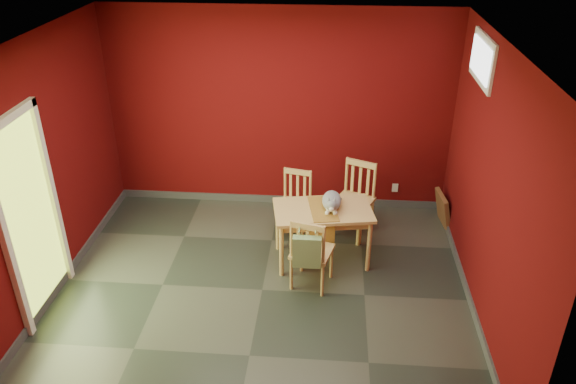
# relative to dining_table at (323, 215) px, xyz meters

# --- Properties ---
(ground) EXTENTS (4.50, 4.50, 0.00)m
(ground) POSITION_rel_dining_table_xyz_m (-0.63, -0.64, -0.61)
(ground) COLOR #2D342D
(ground) RESTS_ON ground
(room_shell) EXTENTS (4.50, 4.50, 4.50)m
(room_shell) POSITION_rel_dining_table_xyz_m (-0.63, -0.64, -0.56)
(room_shell) COLOR #4F0809
(room_shell) RESTS_ON ground
(doorway) EXTENTS (0.06, 1.01, 2.13)m
(doorway) POSITION_rel_dining_table_xyz_m (-2.86, -1.04, 0.52)
(doorway) COLOR #B7D838
(doorway) RESTS_ON ground
(window) EXTENTS (0.05, 0.90, 0.50)m
(window) POSITION_rel_dining_table_xyz_m (1.59, 0.36, 1.74)
(window) COLOR white
(window) RESTS_ON room_shell
(outlet_plate) EXTENTS (0.08, 0.02, 0.12)m
(outlet_plate) POSITION_rel_dining_table_xyz_m (0.97, 1.35, -0.31)
(outlet_plate) COLOR silver
(outlet_plate) RESTS_ON room_shell
(dining_table) EXTENTS (1.20, 0.83, 0.69)m
(dining_table) POSITION_rel_dining_table_xyz_m (0.00, 0.00, 0.00)
(dining_table) COLOR tan
(dining_table) RESTS_ON ground
(table_runner) EXTENTS (0.39, 0.65, 0.31)m
(table_runner) POSITION_rel_dining_table_xyz_m (0.00, -0.10, 0.04)
(table_runner) COLOR olive
(table_runner) RESTS_ON dining_table
(chair_far_left) EXTENTS (0.46, 0.46, 0.83)m
(chair_far_left) POSITION_rel_dining_table_xyz_m (-0.36, 0.59, -0.18)
(chair_far_left) COLOR tan
(chair_far_left) RESTS_ON ground
(chair_far_right) EXTENTS (0.58, 0.58, 0.95)m
(chair_far_right) POSITION_rel_dining_table_xyz_m (0.39, 0.67, -0.12)
(chair_far_right) COLOR tan
(chair_far_right) RESTS_ON ground
(chair_near) EXTENTS (0.51, 0.51, 0.88)m
(chair_near) POSITION_rel_dining_table_xyz_m (-0.11, -0.51, -0.15)
(chair_near) COLOR tan
(chair_near) RESTS_ON ground
(tote_bag) EXTENTS (0.30, 0.18, 0.42)m
(tote_bag) POSITION_rel_dining_table_xyz_m (-0.15, -0.72, -0.02)
(tote_bag) COLOR #71915D
(tote_bag) RESTS_ON chair_near
(cat) EXTENTS (0.30, 0.49, 0.23)m
(cat) POSITION_rel_dining_table_xyz_m (0.10, 0.06, 0.20)
(cat) COLOR slate
(cat) RESTS_ON table_runner
(picture_frame) EXTENTS (0.20, 0.46, 0.45)m
(picture_frame) POSITION_rel_dining_table_xyz_m (1.55, 0.93, -0.38)
(picture_frame) COLOR brown
(picture_frame) RESTS_ON ground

